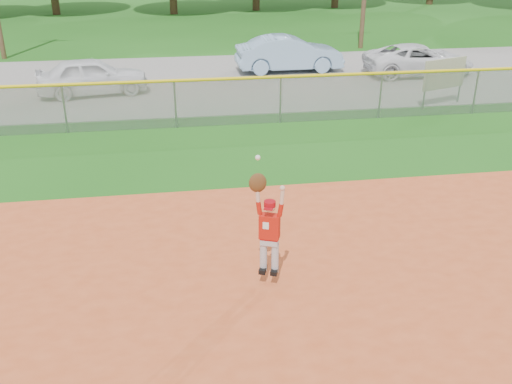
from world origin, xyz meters
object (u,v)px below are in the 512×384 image
car_white_b (419,60)px  ballplayer (268,225)px  sponsor_sign (444,75)px  car_blue (289,54)px  car_white_a (92,76)px

car_white_b → ballplayer: size_ratio=2.13×
sponsor_sign → ballplayer: (-7.98, -10.08, 0.06)m
car_blue → ballplayer: bearing=165.7°
car_white_a → ballplayer: size_ratio=1.88×
car_white_a → sponsor_sign: (12.31, -3.42, 0.39)m
car_white_b → ballplayer: (-9.08, -14.70, 0.50)m
car_blue → car_white_b: car_blue is taller
car_white_a → car_blue: car_blue is taller
car_white_b → ballplayer: ballplayer is taller
car_blue → sponsor_sign: (4.23, -6.14, 0.32)m
car_blue → ballplayer: size_ratio=2.13×
car_white_b → car_blue: bearing=73.1°
car_blue → car_white_b: bearing=-107.2°
car_blue → ballplayer: (-3.76, -16.22, 0.38)m
car_blue → car_white_b: size_ratio=1.00×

